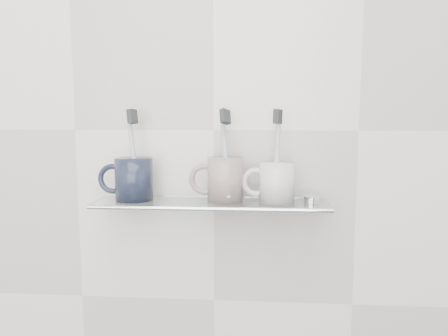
# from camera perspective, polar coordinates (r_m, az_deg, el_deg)

# --- Properties ---
(wall_back) EXTENTS (2.50, 0.00, 2.50)m
(wall_back) POSITION_cam_1_polar(r_m,az_deg,el_deg) (0.98, -1.38, 4.96)
(wall_back) COLOR silver
(wall_back) RESTS_ON ground
(shelf_glass) EXTENTS (0.50, 0.12, 0.01)m
(shelf_glass) POSITION_cam_1_polar(r_m,az_deg,el_deg) (0.94, -1.73, -4.61)
(shelf_glass) COLOR silver
(shelf_glass) RESTS_ON wall_back
(shelf_rail) EXTENTS (0.50, 0.01, 0.01)m
(shelf_rail) POSITION_cam_1_polar(r_m,az_deg,el_deg) (0.89, -2.12, -5.36)
(shelf_rail) COLOR silver
(shelf_rail) RESTS_ON shelf_glass
(bracket_left) EXTENTS (0.02, 0.03, 0.02)m
(bracket_left) POSITION_cam_1_polar(r_m,az_deg,el_deg) (1.03, -13.18, -4.37)
(bracket_left) COLOR silver
(bracket_left) RESTS_ON wall_back
(bracket_right) EXTENTS (0.02, 0.03, 0.02)m
(bracket_right) POSITION_cam_1_polar(r_m,az_deg,el_deg) (0.99, 10.79, -4.79)
(bracket_right) COLOR silver
(bracket_right) RESTS_ON wall_back
(mug_left) EXTENTS (0.10, 0.10, 0.09)m
(mug_left) POSITION_cam_1_polar(r_m,az_deg,el_deg) (0.97, -11.68, -1.43)
(mug_left) COLOR black
(mug_left) RESTS_ON shelf_glass
(mug_left_handle) EXTENTS (0.07, 0.01, 0.07)m
(mug_left_handle) POSITION_cam_1_polar(r_m,az_deg,el_deg) (0.98, -14.31, -1.38)
(mug_left_handle) COLOR black
(mug_left_handle) RESTS_ON mug_left
(toothbrush_left) EXTENTS (0.04, 0.04, 0.19)m
(toothbrush_left) POSITION_cam_1_polar(r_m,az_deg,el_deg) (0.96, -11.77, 1.83)
(toothbrush_left) COLOR #B2B2C2
(toothbrush_left) RESTS_ON mug_left
(bristles_left) EXTENTS (0.02, 0.03, 0.03)m
(bristles_left) POSITION_cam_1_polar(r_m,az_deg,el_deg) (0.96, -11.89, 6.60)
(bristles_left) COLOR #292B2D
(bristles_left) RESTS_ON toothbrush_left
(mug_center) EXTENTS (0.08, 0.08, 0.09)m
(mug_center) POSITION_cam_1_polar(r_m,az_deg,el_deg) (0.93, 0.15, -1.52)
(mug_center) COLOR silver
(mug_center) RESTS_ON shelf_glass
(mug_center_handle) EXTENTS (0.07, 0.01, 0.07)m
(mug_center_handle) POSITION_cam_1_polar(r_m,az_deg,el_deg) (0.94, -2.53, -1.48)
(mug_center_handle) COLOR silver
(mug_center_handle) RESTS_ON mug_center
(toothbrush_center) EXTENTS (0.03, 0.08, 0.18)m
(toothbrush_center) POSITION_cam_1_polar(r_m,az_deg,el_deg) (0.93, 0.16, 1.79)
(toothbrush_center) COLOR #9CAABC
(toothbrush_center) RESTS_ON mug_center
(bristles_center) EXTENTS (0.03, 0.03, 0.04)m
(bristles_center) POSITION_cam_1_polar(r_m,az_deg,el_deg) (0.92, 0.16, 6.74)
(bristles_center) COLOR #292B2D
(bristles_center) RESTS_ON toothbrush_center
(mug_right) EXTENTS (0.08, 0.08, 0.08)m
(mug_right) POSITION_cam_1_polar(r_m,az_deg,el_deg) (0.93, 6.90, -1.87)
(mug_right) COLOR white
(mug_right) RESTS_ON shelf_glass
(mug_right_handle) EXTENTS (0.06, 0.01, 0.06)m
(mug_right_handle) POSITION_cam_1_polar(r_m,az_deg,el_deg) (0.93, 4.21, -1.84)
(mug_right_handle) COLOR white
(mug_right_handle) RESTS_ON mug_right
(toothbrush_right) EXTENTS (0.02, 0.03, 0.19)m
(toothbrush_right) POSITION_cam_1_polar(r_m,az_deg,el_deg) (0.92, 6.95, 1.72)
(toothbrush_right) COLOR beige
(toothbrush_right) RESTS_ON mug_right
(bristles_right) EXTENTS (0.02, 0.03, 0.03)m
(bristles_right) POSITION_cam_1_polar(r_m,az_deg,el_deg) (0.92, 7.03, 6.68)
(bristles_right) COLOR #292B2D
(bristles_right) RESTS_ON toothbrush_right
(chrome_cap) EXTENTS (0.03, 0.03, 0.01)m
(chrome_cap) POSITION_cam_1_polar(r_m,az_deg,el_deg) (0.94, 11.38, -4.02)
(chrome_cap) COLOR silver
(chrome_cap) RESTS_ON shelf_glass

